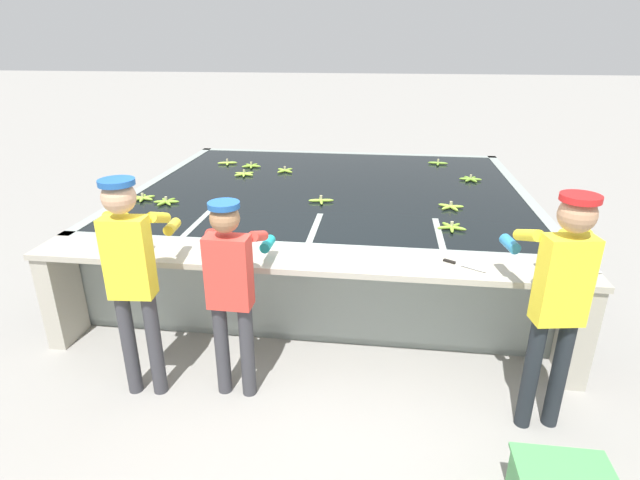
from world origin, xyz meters
name	(u,v)px	position (x,y,z in m)	size (l,w,h in m)	color
ground_plane	(300,370)	(0.00, 0.00, 0.00)	(80.00, 80.00, 0.00)	gray
wash_tank	(331,222)	(0.00, 2.42, 0.46)	(4.63, 3.97, 0.94)	gray
work_ledge	(303,288)	(0.00, 0.23, 0.66)	(4.63, 0.45, 0.94)	#A8A393
worker_0	(132,268)	(-1.15, -0.37, 1.06)	(0.44, 0.74, 1.73)	#38383D
worker_1	(231,283)	(-0.44, -0.29, 0.95)	(0.41, 0.71, 1.57)	#38383D
worker_2	(559,292)	(1.80, -0.36, 1.06)	(0.48, 0.75, 1.73)	#1E2328
banana_bunch_floating_0	(143,198)	(-2.04, 1.60, 0.95)	(0.28, 0.28, 0.08)	#93BC3D
banana_bunch_floating_1	(470,179)	(1.73, 2.91, 0.95)	(0.28, 0.27, 0.08)	#75A333
banana_bunch_floating_2	(438,163)	(1.39, 3.77, 0.95)	(0.28, 0.28, 0.08)	#75A333
banana_bunch_floating_3	(452,227)	(1.29, 1.09, 0.95)	(0.28, 0.27, 0.08)	#7FAD33
banana_bunch_floating_4	(321,200)	(-0.04, 1.77, 0.95)	(0.28, 0.28, 0.08)	#8CB738
banana_bunch_floating_5	(451,207)	(1.35, 1.73, 0.95)	(0.27, 0.28, 0.08)	#93BC3D
banana_bunch_floating_6	(285,170)	(-0.70, 3.05, 0.95)	(0.25, 0.25, 0.08)	#93BC3D
banana_bunch_floating_7	(251,166)	(-1.22, 3.25, 0.95)	(0.27, 0.28, 0.08)	#7FAD33
banana_bunch_floating_8	(227,163)	(-1.61, 3.39, 0.95)	(0.28, 0.28, 0.08)	#9EC642
banana_bunch_floating_9	(244,174)	(-1.20, 2.80, 0.95)	(0.28, 0.28, 0.08)	#9EC642
banana_bunch_floating_10	(166,202)	(-1.72, 1.51, 0.95)	(0.28, 0.28, 0.08)	#7FAD33
knife_0	(458,264)	(1.24, 0.27, 0.94)	(0.31, 0.21, 0.02)	silver
knife_1	(574,274)	(2.10, 0.19, 0.94)	(0.34, 0.12, 0.02)	silver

